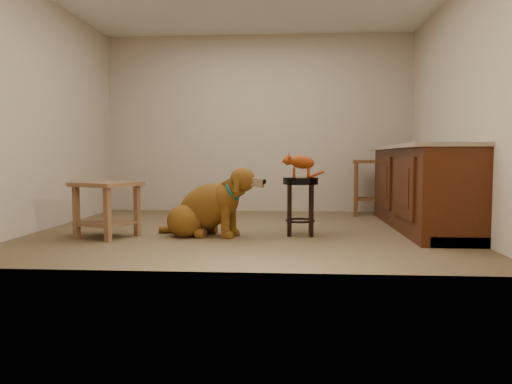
# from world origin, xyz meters

# --- Properties ---
(floor) EXTENTS (4.50, 4.00, 0.01)m
(floor) POSITION_xyz_m (0.00, 0.00, 0.00)
(floor) COLOR brown
(floor) RESTS_ON ground
(room_shell) EXTENTS (4.54, 4.04, 2.62)m
(room_shell) POSITION_xyz_m (0.00, 0.00, 1.68)
(room_shell) COLOR #BEAF99
(room_shell) RESTS_ON ground
(cabinet_run) EXTENTS (0.70, 2.56, 0.94)m
(cabinet_run) POSITION_xyz_m (1.94, 0.30, 0.44)
(cabinet_run) COLOR #3E1A0B
(cabinet_run) RESTS_ON ground
(padded_stool) EXTENTS (0.37, 0.37, 0.60)m
(padded_stool) POSITION_xyz_m (0.59, -0.27, 0.43)
(padded_stool) COLOR black
(padded_stool) RESTS_ON ground
(wood_stool) EXTENTS (0.47, 0.47, 0.77)m
(wood_stool) POSITION_xyz_m (1.56, 1.56, 0.40)
(wood_stool) COLOR brown
(wood_stool) RESTS_ON ground
(side_table) EXTENTS (0.71, 0.71, 0.56)m
(side_table) POSITION_xyz_m (-1.35, -0.56, 0.37)
(side_table) COLOR brown
(side_table) RESTS_ON ground
(golden_retriever) EXTENTS (1.15, 0.65, 0.75)m
(golden_retriever) POSITION_xyz_m (-0.36, -0.39, 0.28)
(golden_retriever) COLOR brown
(golden_retriever) RESTS_ON ground
(tabby_kitten) EXTENTS (0.44, 0.16, 0.28)m
(tabby_kitten) POSITION_xyz_m (0.58, -0.27, 0.75)
(tabby_kitten) COLOR #A03C10
(tabby_kitten) RESTS_ON padded_stool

